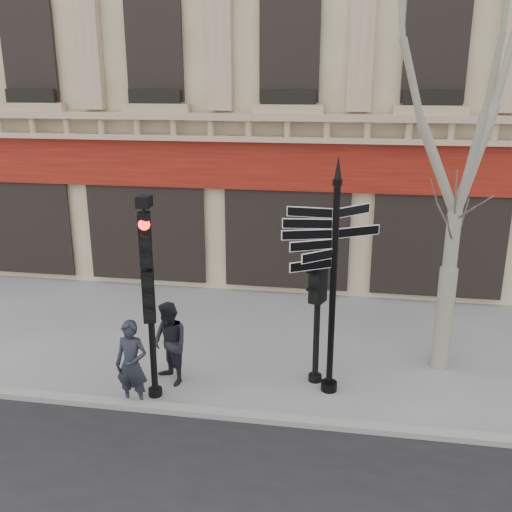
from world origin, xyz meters
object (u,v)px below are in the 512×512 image
at_px(fingerpost, 335,239).
at_px(plane_tree, 470,71).
at_px(traffic_signal_main, 148,274).
at_px(pedestrian_a, 132,365).
at_px(traffic_signal_secondary, 318,290).
at_px(pedestrian_b, 169,344).

relative_size(fingerpost, plane_tree, 0.54).
bearing_deg(fingerpost, plane_tree, 10.39).
xyz_separation_m(traffic_signal_main, pedestrian_a, (-0.26, -0.41, -1.60)).
bearing_deg(fingerpost, pedestrian_a, 177.43).
bearing_deg(traffic_signal_main, plane_tree, 1.69).
height_order(fingerpost, pedestrian_a, fingerpost).
bearing_deg(traffic_signal_secondary, pedestrian_b, -147.37).
distance_m(fingerpost, traffic_signal_main, 3.39).
xyz_separation_m(traffic_signal_secondary, pedestrian_a, (-3.22, -1.47, -1.09)).
distance_m(fingerpost, traffic_signal_secondary, 1.19).
bearing_deg(pedestrian_b, plane_tree, 58.64).
xyz_separation_m(plane_tree, pedestrian_a, (-5.75, -2.49, -5.06)).
relative_size(traffic_signal_secondary, pedestrian_b, 1.65).
height_order(fingerpost, pedestrian_b, fingerpost).
bearing_deg(pedestrian_a, traffic_signal_main, 61.60).
bearing_deg(traffic_signal_secondary, traffic_signal_main, -138.41).
relative_size(plane_tree, pedestrian_a, 5.01).
height_order(plane_tree, pedestrian_a, plane_tree).
bearing_deg(fingerpost, pedestrian_b, 163.21).
bearing_deg(pedestrian_b, traffic_signal_secondary, 53.05).
bearing_deg(pedestrian_a, pedestrian_b, 70.51).
distance_m(plane_tree, pedestrian_a, 8.06).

